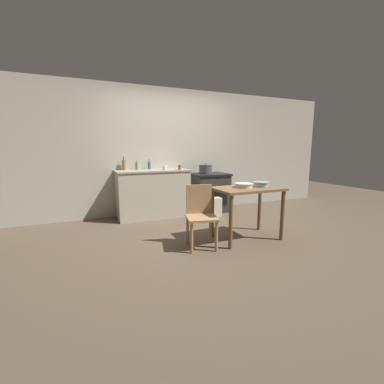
# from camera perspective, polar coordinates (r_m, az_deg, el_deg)

# --- Properties ---
(ground_plane) EXTENTS (14.00, 14.00, 0.00)m
(ground_plane) POSITION_cam_1_polar(r_m,az_deg,el_deg) (4.20, 2.08, -8.96)
(ground_plane) COLOR brown
(wall_back) EXTENTS (8.00, 0.07, 2.55)m
(wall_back) POSITION_cam_1_polar(r_m,az_deg,el_deg) (5.46, -5.08, 8.92)
(wall_back) COLOR #B2AD9E
(wall_back) RESTS_ON ground_plane
(counter_cabinet) EXTENTS (1.41, 0.59, 0.93)m
(counter_cabinet) POSITION_cam_1_polar(r_m,az_deg,el_deg) (5.10, -8.65, -0.33)
(counter_cabinet) COLOR #B2A893
(counter_cabinet) RESTS_ON ground_plane
(stove) EXTENTS (0.76, 0.65, 0.82)m
(stove) POSITION_cam_1_polar(r_m,az_deg,el_deg) (5.52, 3.87, -0.06)
(stove) COLOR #2D2B28
(stove) RESTS_ON ground_plane
(work_table) EXTENTS (0.98, 0.62, 0.78)m
(work_table) POSITION_cam_1_polar(r_m,az_deg,el_deg) (3.87, 12.19, -1.01)
(work_table) COLOR brown
(work_table) RESTS_ON ground_plane
(chair) EXTENTS (0.48, 0.48, 0.84)m
(chair) POSITION_cam_1_polar(r_m,az_deg,el_deg) (3.52, 1.91, -4.90)
(chair) COLOR #A87F56
(chair) RESTS_ON ground_plane
(flour_sack) EXTENTS (0.24, 0.17, 0.38)m
(flour_sack) POSITION_cam_1_polar(r_m,az_deg,el_deg) (5.10, 5.07, -3.41)
(flour_sack) COLOR beige
(flour_sack) RESTS_ON ground_plane
(stock_pot) EXTENTS (0.28, 0.28, 0.21)m
(stock_pot) POSITION_cam_1_polar(r_m,az_deg,el_deg) (5.41, 3.03, 5.11)
(stock_pot) COLOR #4C4C51
(stock_pot) RESTS_ON stove
(mixing_bowl_large) EXTENTS (0.23, 0.23, 0.07)m
(mixing_bowl_large) POSITION_cam_1_polar(r_m,az_deg,el_deg) (3.97, 15.13, 1.73)
(mixing_bowl_large) COLOR #93A8B2
(mixing_bowl_large) RESTS_ON work_table
(mixing_bowl_small) EXTENTS (0.27, 0.27, 0.06)m
(mixing_bowl_small) POSITION_cam_1_polar(r_m,az_deg,el_deg) (3.83, 11.45, 1.51)
(mixing_bowl_small) COLOR silver
(mixing_bowl_small) RESTS_ON work_table
(bottle_far_left) EXTENTS (0.06, 0.06, 0.20)m
(bottle_far_left) POSITION_cam_1_polar(r_m,az_deg,el_deg) (5.22, -9.47, 5.85)
(bottle_far_left) COLOR #3D5675
(bottle_far_left) RESTS_ON counter_cabinet
(bottle_left) EXTENTS (0.06, 0.06, 0.19)m
(bottle_left) POSITION_cam_1_polar(r_m,az_deg,el_deg) (5.16, -12.16, 5.67)
(bottle_left) COLOR #517F5B
(bottle_left) RESTS_ON counter_cabinet
(bottle_mid_left) EXTENTS (0.08, 0.08, 0.26)m
(bottle_mid_left) POSITION_cam_1_polar(r_m,az_deg,el_deg) (5.13, -14.85, 5.87)
(bottle_mid_left) COLOR olive
(bottle_mid_left) RESTS_ON counter_cabinet
(cup_center_left) EXTENTS (0.08, 0.08, 0.08)m
(cup_center_left) POSITION_cam_1_polar(r_m,az_deg,el_deg) (5.08, -6.04, 5.44)
(cup_center_left) COLOR silver
(cup_center_left) RESTS_ON counter_cabinet
(cup_center) EXTENTS (0.08, 0.08, 0.09)m
(cup_center) POSITION_cam_1_polar(r_m,az_deg,el_deg) (5.06, -2.71, 5.53)
(cup_center) COLOR #B74C42
(cup_center) RESTS_ON counter_cabinet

